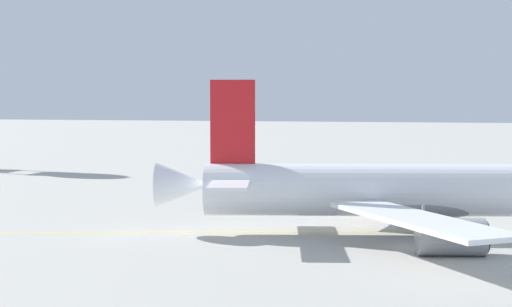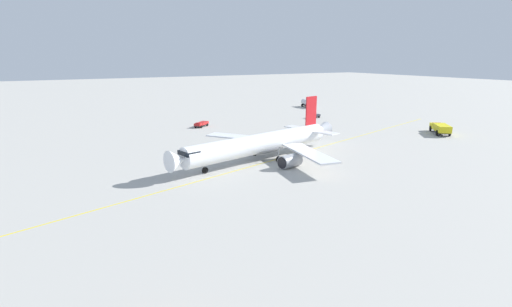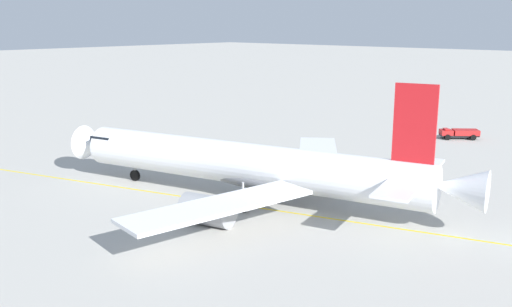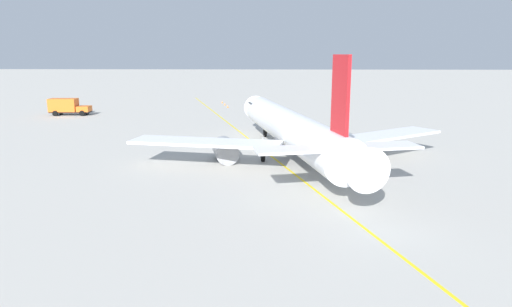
% 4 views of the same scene
% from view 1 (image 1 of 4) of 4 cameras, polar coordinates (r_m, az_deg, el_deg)
% --- Properties ---
extents(ground_plane, '(600.00, 600.00, 0.00)m').
position_cam_1_polar(ground_plane, '(50.73, 10.26, -7.01)').
color(ground_plane, '#ADAAA3').
extents(airliner_main, '(33.13, 39.20, 11.10)m').
position_cam_1_polar(airliner_main, '(55.74, 12.89, -2.90)').
color(airliner_main, white).
rests_on(airliner_main, ground_plane).
extents(taxiway_centreline, '(40.88, 137.76, 0.01)m').
position_cam_1_polar(taxiway_centreline, '(58.02, 13.08, -5.66)').
color(taxiway_centreline, yellow).
rests_on(taxiway_centreline, ground_plane).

